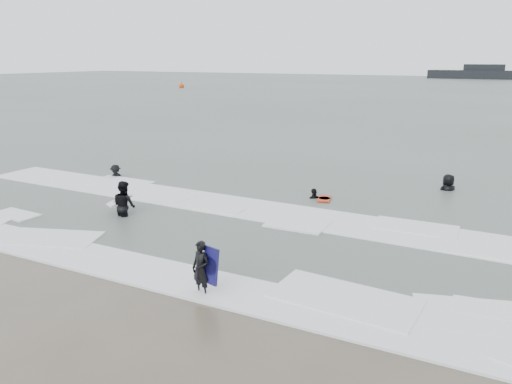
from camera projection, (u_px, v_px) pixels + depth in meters
The scene contains 11 objects.
ground at pixel (176, 268), 14.48m from camera, with size 320.00×320.00×0.00m, color brown.
sea at pixel (467, 94), 82.70m from camera, with size 320.00×320.00×0.00m, color #47544C.
surfer_centre at pixel (202, 295), 12.87m from camera, with size 0.54×0.35×1.48m, color black.
surfer_wading at pixel (125, 216), 19.23m from camera, with size 0.95×0.74×1.95m, color black.
surfer_breaker at pixel (116, 178), 25.26m from camera, with size 1.00×0.57×1.54m, color black.
surfer_right_near at pixel (314, 199), 21.54m from camera, with size 0.95×0.40×1.62m, color black.
surfer_right_far at pixel (448, 191), 22.82m from camera, with size 0.95×0.62×1.94m, color black.
surf_foam at pixel (239, 229), 17.63m from camera, with size 30.03×9.06×0.09m.
bodyboards at pixel (223, 215), 17.79m from camera, with size 7.67×10.30×1.25m.
buoy at pixel (182, 86), 98.64m from camera, with size 1.00×1.00×1.65m.
vessel_horizon at pixel (483, 74), 138.39m from camera, with size 29.24×5.22×3.97m.
Camera 1 is at (8.34, -10.75, 5.93)m, focal length 35.00 mm.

